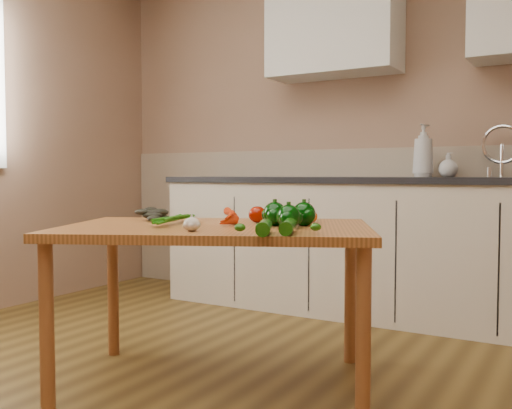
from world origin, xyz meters
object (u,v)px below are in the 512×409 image
at_px(table, 217,243).
at_px(tomato_a, 257,214).
at_px(soap_bottle_a, 423,151).
at_px(tomato_c, 311,216).
at_px(soap_bottle_b, 425,162).
at_px(tomato_b, 278,215).
at_px(zucchini_b, 264,228).
at_px(garlic_bulb, 192,224).
at_px(pepper_c, 289,217).
at_px(leafy_greens, 152,211).
at_px(soap_bottle_c, 448,165).
at_px(zucchini_a, 288,227).
at_px(carrot_bunch, 212,217).
at_px(pepper_a, 275,214).
at_px(pepper_b, 304,214).

xyz_separation_m(table, tomato_a, (0.08, 0.21, 0.11)).
xyz_separation_m(soap_bottle_a, tomato_c, (-0.17, -1.32, -0.34)).
height_order(soap_bottle_b, tomato_b, soap_bottle_b).
relative_size(tomato_b, zucchini_b, 0.42).
relative_size(soap_bottle_b, tomato_a, 2.33).
bearing_deg(garlic_bulb, pepper_c, 48.85).
bearing_deg(leafy_greens, tomato_b, 20.37).
bearing_deg(soap_bottle_c, zucchini_a, -160.13).
bearing_deg(carrot_bunch, garlic_bulb, -94.01).
xyz_separation_m(carrot_bunch, zucchini_b, (0.41, -0.26, -0.01)).
bearing_deg(pepper_a, soap_bottle_c, 76.19).
distance_m(pepper_b, pepper_c, 0.13).
height_order(soap_bottle_b, soap_bottle_c, soap_bottle_b).
height_order(zucchini_a, zucchini_b, same).
height_order(soap_bottle_a, carrot_bunch, soap_bottle_a).
distance_m(soap_bottle_b, tomato_c, 1.42).
bearing_deg(tomato_c, soap_bottle_c, 76.55).
bearing_deg(pepper_c, tomato_b, 127.53).
xyz_separation_m(garlic_bulb, pepper_c, (0.26, 0.30, 0.02)).
distance_m(carrot_bunch, tomato_c, 0.45).
xyz_separation_m(leafy_greens, tomato_c, (0.69, 0.29, -0.02)).
bearing_deg(zucchini_b, garlic_bulb, -173.50).
bearing_deg(tomato_c, soap_bottle_b, 83.16).
xyz_separation_m(soap_bottle_c, tomato_a, (-0.53, -1.48, -0.24)).
bearing_deg(zucchini_a, tomato_a, 133.60).
xyz_separation_m(tomato_b, tomato_c, (0.13, 0.08, -0.01)).
height_order(pepper_a, pepper_b, same).
distance_m(carrot_bunch, pepper_a, 0.28).
distance_m(soap_bottle_c, tomato_a, 1.59).
height_order(soap_bottle_c, tomato_c, soap_bottle_c).
relative_size(soap_bottle_c, zucchini_b, 0.86).
height_order(garlic_bulb, zucchini_b, garlic_bulb).
bearing_deg(table, tomato_b, 33.37).
bearing_deg(zucchini_a, zucchini_b, -124.66).
distance_m(leafy_greens, tomato_a, 0.51).
relative_size(pepper_c, zucchini_a, 0.47).
bearing_deg(tomato_b, garlic_bulb, -100.25).
bearing_deg(tomato_b, soap_bottle_c, 72.41).
xyz_separation_m(pepper_a, zucchini_b, (0.14, -0.34, -0.02)).
bearing_deg(leafy_greens, pepper_c, -0.96).
distance_m(soap_bottle_b, tomato_a, 1.58).
distance_m(carrot_bunch, tomato_b, 0.31).
xyz_separation_m(carrot_bunch, tomato_a, (0.13, 0.17, 0.00)).
xyz_separation_m(soap_bottle_c, zucchini_a, (-0.19, -1.83, -0.25)).
height_order(leafy_greens, tomato_c, leafy_greens).
height_order(soap_bottle_c, carrot_bunch, soap_bottle_c).
xyz_separation_m(leafy_greens, tomato_b, (0.56, 0.21, -0.01)).
xyz_separation_m(soap_bottle_a, tomato_b, (-0.30, -1.39, -0.34)).
bearing_deg(tomato_c, pepper_a, -105.94).
xyz_separation_m(pepper_b, tomato_c, (-0.04, 0.16, -0.02)).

